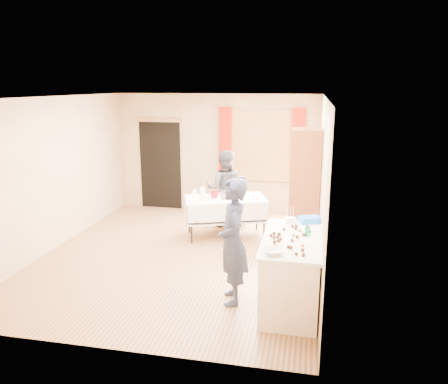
% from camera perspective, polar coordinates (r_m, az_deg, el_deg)
% --- Properties ---
extents(floor, '(4.50, 5.50, 0.02)m').
position_cam_1_polar(floor, '(7.47, -5.61, -8.22)').
color(floor, '#9E7047').
rests_on(floor, ground).
extents(ceiling, '(4.50, 5.50, 0.02)m').
position_cam_1_polar(ceiling, '(6.92, -6.13, 12.31)').
color(ceiling, white).
rests_on(ceiling, floor).
extents(wall_back, '(4.50, 0.02, 2.60)m').
position_cam_1_polar(wall_back, '(9.71, -1.02, 5.05)').
color(wall_back, tan).
rests_on(wall_back, floor).
extents(wall_front, '(4.50, 0.02, 2.60)m').
position_cam_1_polar(wall_front, '(4.62, -16.06, -5.53)').
color(wall_front, tan).
rests_on(wall_front, floor).
extents(wall_left, '(0.02, 5.50, 2.60)m').
position_cam_1_polar(wall_left, '(8.04, -21.44, 2.23)').
color(wall_left, tan).
rests_on(wall_left, floor).
extents(wall_right, '(0.02, 5.50, 2.60)m').
position_cam_1_polar(wall_right, '(6.77, 12.74, 0.82)').
color(wall_right, tan).
rests_on(wall_right, floor).
extents(window_frame, '(1.32, 0.06, 1.52)m').
position_cam_1_polar(window_frame, '(9.47, 4.87, 6.00)').
color(window_frame, olive).
rests_on(window_frame, wall_back).
extents(window_pane, '(1.20, 0.02, 1.40)m').
position_cam_1_polar(window_pane, '(9.46, 4.86, 5.99)').
color(window_pane, white).
rests_on(window_pane, wall_back).
extents(curtain_left, '(0.28, 0.06, 1.65)m').
position_cam_1_polar(curtain_left, '(9.55, 0.15, 6.11)').
color(curtain_left, '#A31A09').
rests_on(curtain_left, wall_back).
extents(curtain_right, '(0.28, 0.06, 1.65)m').
position_cam_1_polar(curtain_right, '(9.37, 9.60, 5.77)').
color(curtain_right, '#A31A09').
rests_on(curtain_right, wall_back).
extents(doorway, '(0.95, 0.04, 2.00)m').
position_cam_1_polar(doorway, '(10.09, -8.30, 3.51)').
color(doorway, black).
rests_on(doorway, floor).
extents(door_lintel, '(1.05, 0.06, 0.08)m').
position_cam_1_polar(door_lintel, '(9.93, -8.56, 9.28)').
color(door_lintel, olive).
rests_on(door_lintel, wall_back).
extents(cabinet, '(0.50, 0.60, 2.07)m').
position_cam_1_polar(cabinet, '(7.60, 10.51, 0.30)').
color(cabinet, brown).
rests_on(cabinet, floor).
extents(counter, '(0.74, 1.56, 0.91)m').
position_cam_1_polar(counter, '(5.76, 8.76, -10.23)').
color(counter, '#F7E2CB').
rests_on(counter, floor).
extents(party_table, '(1.66, 1.23, 0.75)m').
position_cam_1_polar(party_table, '(8.16, 0.22, -2.82)').
color(party_table, black).
rests_on(party_table, floor).
extents(chair, '(0.47, 0.47, 0.94)m').
position_cam_1_polar(chair, '(9.03, 1.57, -2.26)').
color(chair, black).
rests_on(chair, floor).
extents(girl, '(0.80, 0.70, 1.66)m').
position_cam_1_polar(girl, '(5.63, 1.15, -6.50)').
color(girl, '#1F2540').
rests_on(girl, floor).
extents(woman, '(0.87, 0.73, 1.54)m').
position_cam_1_polar(woman, '(8.70, 0.07, 0.46)').
color(woman, black).
rests_on(woman, floor).
extents(soda_can, '(0.08, 0.08, 0.12)m').
position_cam_1_polar(soda_can, '(5.69, 10.84, -5.05)').
color(soda_can, '#108447').
rests_on(soda_can, counter).
extents(mixing_bowl, '(0.40, 0.40, 0.06)m').
position_cam_1_polar(mixing_bowl, '(5.05, 6.39, -7.73)').
color(mixing_bowl, white).
rests_on(mixing_bowl, counter).
extents(foam_block, '(0.18, 0.15, 0.08)m').
position_cam_1_polar(foam_block, '(6.16, 8.60, -3.67)').
color(foam_block, white).
rests_on(foam_block, counter).
extents(blue_basket, '(0.35, 0.30, 0.08)m').
position_cam_1_polar(blue_basket, '(6.24, 11.14, -3.55)').
color(blue_basket, blue).
rests_on(blue_basket, counter).
extents(pitcher, '(0.15, 0.15, 0.22)m').
position_cam_1_polar(pitcher, '(7.87, -2.82, -0.34)').
color(pitcher, silver).
rests_on(pitcher, party_table).
extents(cup_red, '(0.28, 0.28, 0.12)m').
position_cam_1_polar(cup_red, '(8.06, -1.24, -0.36)').
color(cup_red, '#AF0C18').
rests_on(cup_red, party_table).
extents(cup_rainbow, '(0.13, 0.13, 0.12)m').
position_cam_1_polar(cup_rainbow, '(7.94, -0.08, -0.57)').
color(cup_rainbow, red).
rests_on(cup_rainbow, party_table).
extents(small_bowl, '(0.20, 0.20, 0.06)m').
position_cam_1_polar(small_bowl, '(8.23, 2.36, -0.28)').
color(small_bowl, white).
rests_on(small_bowl, party_table).
extents(pastry_tray, '(0.30, 0.23, 0.02)m').
position_cam_1_polar(pastry_tray, '(8.06, 3.84, -0.75)').
color(pastry_tray, white).
rests_on(pastry_tray, party_table).
extents(bottle, '(0.10, 0.10, 0.16)m').
position_cam_1_polar(bottle, '(8.19, -3.86, 0.01)').
color(bottle, white).
rests_on(bottle, party_table).
extents(cake_balls, '(0.52, 1.08, 0.04)m').
position_cam_1_polar(cake_balls, '(5.51, 8.37, -6.02)').
color(cake_balls, '#3F2314').
rests_on(cake_balls, counter).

